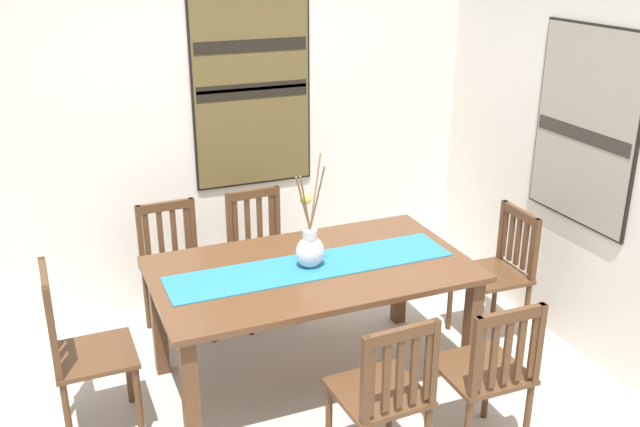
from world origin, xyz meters
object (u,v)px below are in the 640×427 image
dining_table (312,282)px  chair_2 (498,270)px  chair_5 (174,267)px  chair_4 (488,372)px  painting_on_side_wall (586,127)px  centerpiece_vase (310,246)px  painting_on_back_wall (252,92)px  chair_1 (83,351)px  chair_3 (385,393)px  chair_0 (261,252)px

dining_table → chair_2: chair_2 is taller
dining_table → chair_5: bearing=125.2°
chair_2 → chair_4: chair_4 is taller
chair_5 → painting_on_side_wall: (2.37, -1.06, 0.98)m
centerpiece_vase → chair_4: centerpiece_vase is taller
painting_on_back_wall → painting_on_side_wall: 2.23m
painting_on_side_wall → chair_4: bearing=-145.7°
chair_2 → painting_on_side_wall: painting_on_side_wall is taller
centerpiece_vase → chair_1: size_ratio=0.66×
dining_table → chair_2: (1.34, 0.02, -0.18)m
chair_1 → chair_4: size_ratio=1.09×
centerpiece_vase → chair_2: centerpiece_vase is taller
chair_3 → chair_5: bearing=109.5°
chair_0 → painting_on_back_wall: painting_on_back_wall is taller
chair_3 → chair_5: (-0.64, 1.82, -0.01)m
chair_1 → painting_on_side_wall: size_ratio=0.82×
chair_1 → chair_4: chair_1 is taller
chair_0 → chair_1: size_ratio=0.91×
chair_5 → painting_on_back_wall: bearing=31.0°
chair_5 → painting_on_back_wall: size_ratio=0.67×
chair_1 → centerpiece_vase: bearing=-0.7°
painting_on_back_wall → chair_1: bearing=-136.4°
chair_1 → chair_5: chair_1 is taller
chair_0 → centerpiece_vase: bearing=-89.5°
dining_table → chair_4: size_ratio=2.00×
chair_2 → painting_on_side_wall: size_ratio=0.74×
chair_1 → chair_3: (1.31, -0.93, -0.01)m
chair_4 → chair_5: chair_4 is taller
chair_0 → chair_3: bearing=-89.1°
chair_4 → chair_5: (-1.22, 1.85, -0.01)m
chair_0 → chair_4: bearing=-72.0°
chair_0 → painting_on_back_wall: size_ratio=0.67×
dining_table → chair_1: 1.31m
chair_5 → centerpiece_vase: bearing=-55.2°
chair_4 → painting_on_back_wall: painting_on_back_wall is taller
dining_table → painting_on_back_wall: bearing=86.6°
chair_0 → painting_on_side_wall: bearing=-31.3°
chair_1 → chair_5: 1.11m
chair_3 → painting_on_side_wall: painting_on_side_wall is taller
chair_2 → chair_5: (-1.97, 0.88, -0.00)m
centerpiece_vase → chair_0: centerpiece_vase is taller
chair_0 → chair_3: size_ratio=0.98×
painting_on_side_wall → centerpiece_vase: bearing=174.7°
centerpiece_vase → painting_on_back_wall: 1.47m
chair_0 → painting_on_side_wall: painting_on_side_wall is taller
chair_0 → chair_1: chair_1 is taller
chair_0 → chair_2: size_ratio=1.01×
centerpiece_vase → painting_on_back_wall: painting_on_back_wall is taller
dining_table → chair_3: size_ratio=1.97×
painting_on_back_wall → painting_on_side_wall: painting_on_back_wall is taller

